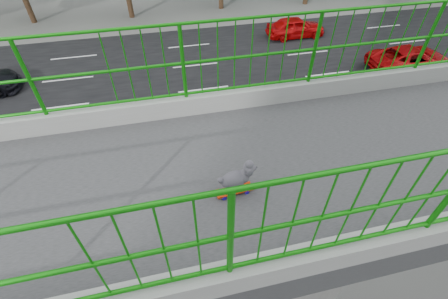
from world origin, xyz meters
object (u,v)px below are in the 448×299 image
Objects in this scene: poodle at (237,178)px; car_1 at (125,130)px; car_0 at (355,144)px; car_2 at (410,59)px; skateboard at (234,191)px; car_4 at (296,27)px; car_5 at (259,159)px.

poodle is 0.11× the size of car_1.
car_2 reaches higher than car_0.
car_2 is (-12.74, 14.89, -6.52)m from poodle.
skateboard is 0.96× the size of poodle.
skateboard is 22.41m from car_4.
skateboard is 9.37m from car_5.
car_0 is 0.87× the size of car_1.
skateboard is 0.10× the size of car_4.
car_4 is at bearing 148.11° from skateboard.
car_4 is (-12.80, 2.45, 0.08)m from car_0.
car_5 reaches higher than car_0.
car_1 is 0.97× the size of car_5.
skateboard is at bearing 130.52° from car_2.
car_4 reaches higher than car_1.
skateboard is 0.10× the size of car_5.
poodle is at bearing -49.11° from car_0.
car_2 is at bearing 117.93° from car_5.
car_4 is at bearing 38.59° from car_2.
car_2 reaches higher than car_1.
car_0 is 4.51m from car_5.
skateboard is 11.62m from car_0.
car_1 is at bearing -168.99° from poodle.
car_5 reaches higher than car_4.
car_1 is at bearing -120.14° from car_5.
car_1 is (-9.54, -2.70, -6.54)m from poodle.
car_1 is (-3.20, -10.03, 0.07)m from car_0.
car_5 is at bearing 59.86° from car_1.
car_5 is (3.20, 5.51, 0.02)m from car_1.
car_0 is at bearing 130.25° from car_2.
skateboard is at bearing -24.10° from car_5.
poodle is at bearing 90.00° from skateboard.
car_5 is (-6.35, 2.84, -6.29)m from skateboard.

